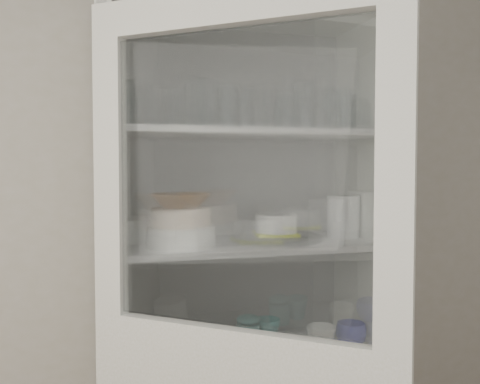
{
  "coord_description": "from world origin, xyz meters",
  "views": [
    {
      "loc": [
        -0.32,
        -0.59,
        1.53
      ],
      "look_at": [
        0.2,
        1.27,
        1.44
      ],
      "focal_mm": 40.0,
      "sensor_mm": 36.0,
      "label": 1
    }
  ],
  "objects": [
    {
      "name": "wall_back",
      "position": [
        0.0,
        1.5,
        1.3
      ],
      "size": [
        3.6,
        0.02,
        2.6
      ],
      "primitive_type": "cube",
      "color": "#ABA696",
      "rests_on": "ground"
    },
    {
      "name": "pantry_cabinet",
      "position": [
        0.2,
        1.34,
        0.94
      ],
      "size": [
        1.0,
        0.45,
        2.1
      ],
      "color": "beige",
      "rests_on": "floor"
    },
    {
      "name": "tumbler_0",
      "position": [
        -0.21,
        1.14,
        1.73
      ],
      "size": [
        0.07,
        0.07,
        0.14
      ],
      "primitive_type": "cylinder",
      "rotation": [
        0.0,
        0.0,
        0.04
      ],
      "color": "silver",
      "rests_on": "shelf_glass"
    },
    {
      "name": "tumbler_1",
      "position": [
        0.02,
        1.14,
        1.74
      ],
      "size": [
        0.09,
        0.09,
        0.15
      ],
      "primitive_type": "cylinder",
      "rotation": [
        0.0,
        0.0,
        0.19
      ],
      "color": "silver",
      "rests_on": "shelf_glass"
    },
    {
      "name": "tumbler_2",
      "position": [
        0.04,
        1.12,
        1.74
      ],
      "size": [
        0.08,
        0.08,
        0.15
      ],
      "primitive_type": "cylinder",
      "rotation": [
        0.0,
        0.0,
        0.02
      ],
      "color": "silver",
      "rests_on": "shelf_glass"
    },
    {
      "name": "tumbler_3",
      "position": [
        0.32,
        1.15,
        1.72
      ],
      "size": [
        0.08,
        0.08,
        0.12
      ],
      "primitive_type": "cylinder",
      "rotation": [
        0.0,
        0.0,
        -0.39
      ],
      "color": "silver",
      "rests_on": "shelf_glass"
    },
    {
      "name": "tumbler_4",
      "position": [
        0.38,
        1.11,
        1.74
      ],
      "size": [
        0.1,
        0.1,
        0.16
      ],
      "primitive_type": "cylinder",
      "rotation": [
        0.0,
        0.0,
        -0.29
      ],
      "color": "silver",
      "rests_on": "shelf_glass"
    },
    {
      "name": "tumbler_5",
      "position": [
        0.54,
        1.15,
        1.73
      ],
      "size": [
        0.09,
        0.09,
        0.14
      ],
      "primitive_type": "cylinder",
      "rotation": [
        0.0,
        0.0,
        -0.34
      ],
      "color": "silver",
      "rests_on": "shelf_glass"
    },
    {
      "name": "tumbler_6",
      "position": [
        0.55,
        1.13,
        1.72
      ],
      "size": [
        0.08,
        0.08,
        0.12
      ],
      "primitive_type": "cylinder",
      "rotation": [
        0.0,
        0.0,
        0.41
      ],
      "color": "silver",
      "rests_on": "shelf_glass"
    },
    {
      "name": "tumbler_7",
      "position": [
        -0.21,
        1.26,
        1.74
      ],
      "size": [
        0.08,
        0.08,
        0.16
      ],
      "primitive_type": "cylinder",
      "rotation": [
        0.0,
        0.0,
        0.03
      ],
      "color": "silver",
      "rests_on": "shelf_glass"
    },
    {
      "name": "tumbler_8",
      "position": [
        -0.03,
        1.3,
        1.73
      ],
      "size": [
        0.09,
        0.09,
        0.14
      ],
      "primitive_type": "cylinder",
      "rotation": [
        0.0,
        0.0,
        -0.43
      ],
      "color": "silver",
      "rests_on": "shelf_glass"
    },
    {
      "name": "tumbler_9",
      "position": [
        0.16,
        1.25,
        1.74
      ],
      "size": [
        0.09,
        0.09,
        0.16
      ],
      "primitive_type": "cylinder",
      "rotation": [
        0.0,
        0.0,
        -0.17
      ],
      "color": "silver",
      "rests_on": "shelf_glass"
    },
    {
      "name": "tumbler_10",
      "position": [
        0.21,
        1.26,
        1.74
      ],
      "size": [
        0.1,
        0.1,
        0.15
      ],
      "primitive_type": "cylinder",
      "rotation": [
        0.0,
        0.0,
        -0.35
      ],
      "color": "silver",
      "rests_on": "shelf_glass"
    },
    {
      "name": "tumbler_11",
      "position": [
        0.4,
        1.29,
        1.73
      ],
      "size": [
        0.08,
        0.08,
        0.14
      ],
      "primitive_type": "cylinder",
      "rotation": [
        0.0,
        0.0,
        0.14
      ],
      "color": "silver",
      "rests_on": "shelf_glass"
    },
    {
      "name": "goblet_0",
      "position": [
        -0.21,
        1.38,
        1.75
      ],
      "size": [
        0.08,
        0.08,
        0.18
      ],
      "primitive_type": null,
      "color": "silver",
      "rests_on": "shelf_glass"
    },
    {
      "name": "goblet_1",
      "position": [
        0.22,
        1.34,
        1.74
      ],
      "size": [
        0.07,
        0.07,
        0.17
      ],
      "primitive_type": null,
      "color": "silver",
      "rests_on": "shelf_glass"
    },
    {
      "name": "goblet_2",
      "position": [
        0.46,
        1.38,
        1.74
      ],
      "size": [
        0.07,
        0.07,
        0.16
      ],
      "primitive_type": null,
      "color": "silver",
      "rests_on": "shelf_glass"
    },
    {
      "name": "goblet_3",
      "position": [
        0.59,
        1.35,
        1.75
      ],
      "size": [
        0.08,
        0.08,
        0.18
      ],
      "primitive_type": null,
      "color": "silver",
      "rests_on": "shelf_glass"
    },
    {
      "name": "plate_stack_front",
      "position": [
        -0.03,
        1.2,
        1.3
      ],
      "size": [
        0.23,
        0.23,
        0.07
      ],
      "primitive_type": "cylinder",
      "color": "white",
      "rests_on": "shelf_plates"
    },
    {
      "name": "plate_stack_back",
      "position": [
        -0.19,
        1.39,
        1.3
      ],
      "size": [
        0.21,
        0.21,
        0.08
      ],
      "primitive_type": "cylinder",
      "color": "white",
      "rests_on": "shelf_plates"
    },
    {
      "name": "cream_bowl",
      "position": [
        -0.03,
        1.2,
        1.36
      ],
      "size": [
        0.25,
        0.25,
        0.06
      ],
      "primitive_type": "cylinder",
      "rotation": [
        0.0,
        0.0,
        -0.29
      ],
      "color": "beige",
      "rests_on": "plate_stack_front"
    },
    {
      "name": "terracotta_bowl",
      "position": [
        -0.03,
        1.2,
        1.42
      ],
      "size": [
        0.24,
        0.24,
        0.05
      ],
      "primitive_type": "imported",
      "rotation": [
        0.0,
        0.0,
        -0.2
      ],
      "color": "brown",
      "rests_on": "cream_bowl"
    },
    {
      "name": "glass_platter",
      "position": [
        0.33,
        1.26,
        1.27
      ],
      "size": [
        0.35,
        0.35,
        0.02
      ],
      "primitive_type": "cylinder",
      "rotation": [
        0.0,
        0.0,
        -0.02
      ],
      "color": "silver",
      "rests_on": "shelf_plates"
    },
    {
      "name": "yellow_trivet",
      "position": [
        0.33,
        1.26,
        1.29
      ],
      "size": [
        0.17,
        0.17,
        0.01
      ],
      "primitive_type": "cube",
      "rotation": [
        0.0,
        0.0,
        -0.17
      ],
      "color": "yellow",
      "rests_on": "glass_platter"
    },
    {
      "name": "white_ramekin",
      "position": [
        0.33,
        1.26,
        1.32
      ],
      "size": [
        0.18,
        0.18,
        0.07
      ],
      "primitive_type": "cylinder",
      "rotation": [
        0.0,
        0.0,
        -0.18
      ],
      "color": "white",
      "rests_on": "yellow_trivet"
    },
    {
      "name": "grey_bowl_stack",
      "position": [
        0.61,
        1.27,
        1.34
      ],
      "size": [
        0.12,
        0.12,
        0.16
      ],
      "primitive_type": "cylinder",
      "color": "silver",
      "rests_on": "shelf_plates"
    },
    {
      "name": "mug_blue",
      "position": [
        0.61,
        1.2,
        0.91
      ],
      "size": [
        0.12,
        0.12,
        0.09
      ],
      "primitive_type": "imported",
      "rotation": [
        0.0,
        0.0,
        0.07
      ],
      "color": "#222C98",
      "rests_on": "shelf_mugs"
    },
    {
      "name": "mug_teal",
      "position": [
        0.32,
        1.31,
        0.91
      ],
      "size": [
        0.12,
        0.12,
        0.09
      ],
      "primitive_type": "imported",
      "rotation": [
        0.0,
        0.0,
        0.18
      ],
      "color": "teal",
      "rests_on": "shelf_mugs"
    },
    {
      "name": "mug_white",
      "position": [
        0.47,
        1.15,
        0.91
      ],
      "size": [
        0.12,
        0.12,
        0.1
      ],
      "primitive_type": "imported",
      "rotation": [
        0.0,
        0.0,
        -0.17
      ],
      "color": "white",
      "rests_on": "shelf_mugs"
    },
    {
      "name": "teal_jar",
      "position": [
        0.24,
        1.29,
        0.91
      ],
      "size": [
        0.09,
        0.09,
        0.1
      ],
      "color": "teal",
      "rests_on": "shelf_mugs"
    },
    {
      "name": "measuring_cups",
      "position": [
        -0.16,
        1.22,
        0.88
      ],
      "size": [
        0.1,
        0.1,
        0.04
      ],
      "primitive_type": "cylinder",
      "color": "silver",
      "rests_on": "shelf_mugs"
    },
    {
      "name": "white_canister",
      "position": [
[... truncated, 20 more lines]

